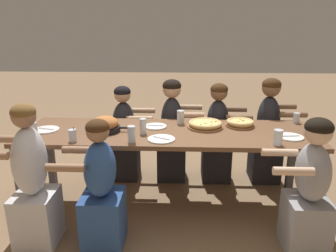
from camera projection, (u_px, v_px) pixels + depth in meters
The scene contains 23 objects.
ground_plane at pixel (168, 204), 3.29m from camera, with size 18.00×18.00×0.00m, color #896B4C.
dining_table at pixel (168, 139), 3.08m from camera, with size 2.71×0.80×0.78m.
pizza_board_main at pixel (205, 124), 3.15m from camera, with size 0.35×0.35×0.06m.
pizza_board_second at pixel (240, 123), 3.19m from camera, with size 0.28×0.28×0.06m.
skillet_bowl at pixel (105, 125), 3.03m from camera, with size 0.40×0.27×0.15m.
empty_plate_a at pixel (290, 137), 2.88m from camera, with size 0.23×0.23×0.02m.
empty_plate_b at pixel (155, 126), 3.17m from camera, with size 0.22×0.22×0.02m.
empty_plate_c at pixel (46, 130), 3.08m from camera, with size 0.24×0.24×0.02m.
empty_plate_d at pixel (161, 139), 2.83m from camera, with size 0.24×0.24×0.02m.
cocktail_glass_blue at pixel (73, 136), 2.78m from camera, with size 0.07×0.07×0.13m.
drinking_glass_a at pixel (143, 127), 2.96m from camera, with size 0.06×0.06×0.14m.
drinking_glass_b at pixel (34, 131), 2.84m from camera, with size 0.07×0.07×0.15m.
drinking_glass_c at pixel (296, 118), 3.29m from camera, with size 0.06×0.06×0.10m.
drinking_glass_d at pixel (181, 118), 3.26m from camera, with size 0.07×0.07×0.14m.
drinking_glass_e at pixel (278, 138), 2.70m from camera, with size 0.08×0.08×0.13m.
drinking_glass_f at pixel (132, 135), 2.75m from camera, with size 0.07×0.07×0.14m.
diner_near_midleft at pixel (101, 191), 2.57m from camera, with size 0.51×0.40×1.07m.
diner_far_midleft at pixel (125, 137), 3.76m from camera, with size 0.51×0.40×1.08m.
diner_far_midright at pixel (217, 137), 3.71m from camera, with size 0.51×0.40×1.12m.
diner_far_center at pixel (172, 134), 3.72m from camera, with size 0.51×0.40×1.16m.
diner_near_left at pixel (32, 183), 2.58m from camera, with size 0.51×0.40×1.19m.
diner_far_right at pixel (267, 134), 3.68m from camera, with size 0.51×0.40×1.18m.
diner_near_right at pixel (309, 192), 2.50m from camera, with size 0.51×0.40×1.10m.
Camera 1 is at (0.12, -2.89, 1.75)m, focal length 35.00 mm.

